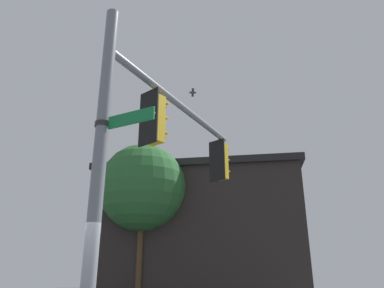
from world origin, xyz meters
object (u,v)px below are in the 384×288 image
object	(u,v)px
street_name_sign	(117,121)
bird_flying	(193,92)
traffic_light_mid_inner	(221,162)
traffic_light_nearest_pole	(155,119)

from	to	relation	value
street_name_sign	bird_flying	xyz separation A→B (m)	(-2.76, 5.20, 3.58)
traffic_light_mid_inner	street_name_sign	size ratio (longest dim) A/B	1.14
traffic_light_nearest_pole	street_name_sign	bearing A→B (deg)	-66.48
traffic_light_nearest_pole	traffic_light_mid_inner	world-z (taller)	same
traffic_light_nearest_pole	bird_flying	xyz separation A→B (m)	(-2.12, 3.74, 2.88)
traffic_light_nearest_pole	street_name_sign	world-z (taller)	traffic_light_nearest_pole
bird_flying	traffic_light_nearest_pole	bearing A→B (deg)	-60.43
traffic_light_mid_inner	street_name_sign	distance (m)	5.08
street_name_sign	traffic_light_mid_inner	bearing A→B (deg)	105.93
street_name_sign	bird_flying	world-z (taller)	bird_flying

